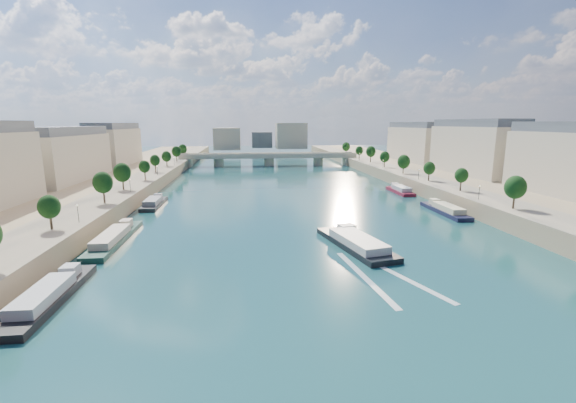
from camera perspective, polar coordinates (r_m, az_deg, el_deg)
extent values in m
plane|color=#0C3134|center=(122.37, 0.87, -1.21)|extent=(700.00, 700.00, 0.00)
cube|color=#9E8460|center=(133.75, -31.41, -0.73)|extent=(44.00, 520.00, 5.00)
cube|color=#9E8460|center=(148.90, 29.55, 0.55)|extent=(44.00, 520.00, 5.00)
cube|color=gray|center=(127.60, -25.43, 0.50)|extent=(14.00, 520.00, 0.10)
cube|color=gray|center=(140.25, 24.67, 1.47)|extent=(14.00, 520.00, 0.10)
cylinder|color=#382B1E|center=(95.62, -30.92, -2.28)|extent=(0.50, 0.50, 3.82)
ellipsoid|color=black|center=(94.92, -31.15, -0.17)|extent=(4.80, 4.80, 5.52)
cylinder|color=#382B1E|center=(117.35, -26.15, 0.48)|extent=(0.50, 0.50, 3.82)
ellipsoid|color=black|center=(116.78, -26.31, 2.21)|extent=(4.80, 4.80, 5.52)
cylinder|color=#382B1E|center=(139.82, -22.89, 2.37)|extent=(0.50, 0.50, 3.82)
ellipsoid|color=black|center=(139.35, -23.00, 3.82)|extent=(4.80, 4.80, 5.52)
cylinder|color=#382B1E|center=(162.73, -20.53, 3.72)|extent=(0.50, 0.50, 3.82)
ellipsoid|color=black|center=(162.33, -20.62, 4.98)|extent=(4.80, 4.80, 5.52)
cylinder|color=#382B1E|center=(185.92, -18.75, 4.74)|extent=(0.50, 0.50, 3.82)
ellipsoid|color=black|center=(185.56, -18.83, 5.84)|extent=(4.80, 4.80, 5.52)
cylinder|color=#382B1E|center=(209.29, -17.37, 5.52)|extent=(0.50, 0.50, 3.82)
ellipsoid|color=black|center=(208.97, -17.43, 6.50)|extent=(4.80, 4.80, 5.52)
cylinder|color=#382B1E|center=(232.78, -16.26, 6.15)|extent=(0.50, 0.50, 3.82)
ellipsoid|color=black|center=(232.50, -16.31, 7.03)|extent=(4.80, 4.80, 5.52)
cylinder|color=#382B1E|center=(256.38, -15.35, 6.66)|extent=(0.50, 0.50, 3.82)
ellipsoid|color=black|center=(256.12, -15.40, 7.46)|extent=(4.80, 4.80, 5.52)
cylinder|color=#382B1E|center=(117.59, 30.32, 0.10)|extent=(0.50, 0.50, 3.82)
ellipsoid|color=black|center=(117.03, 30.50, 1.82)|extent=(4.80, 4.80, 5.52)
cylinder|color=#382B1E|center=(137.26, 24.44, 2.08)|extent=(0.50, 0.50, 3.82)
ellipsoid|color=black|center=(136.78, 24.57, 3.57)|extent=(4.80, 4.80, 5.52)
cylinder|color=#382B1E|center=(158.12, 20.06, 3.54)|extent=(0.50, 0.50, 3.82)
ellipsoid|color=black|center=(157.71, 20.15, 4.84)|extent=(4.80, 4.80, 5.52)
cylinder|color=#382B1E|center=(179.78, 16.71, 4.65)|extent=(0.50, 0.50, 3.82)
ellipsoid|color=black|center=(179.41, 16.78, 5.79)|extent=(4.80, 4.80, 5.52)
cylinder|color=#382B1E|center=(201.96, 14.08, 5.50)|extent=(0.50, 0.50, 3.82)
ellipsoid|color=black|center=(201.63, 14.13, 6.51)|extent=(4.80, 4.80, 5.52)
cylinder|color=#382B1E|center=(224.51, 11.97, 6.17)|extent=(0.50, 0.50, 3.82)
ellipsoid|color=black|center=(224.22, 12.01, 7.09)|extent=(4.80, 4.80, 5.52)
cylinder|color=#382B1E|center=(247.34, 10.24, 6.72)|extent=(0.50, 0.50, 3.82)
ellipsoid|color=black|center=(247.07, 10.27, 7.55)|extent=(4.80, 4.80, 5.52)
cylinder|color=#382B1E|center=(270.37, 8.80, 7.16)|extent=(0.50, 0.50, 3.82)
ellipsoid|color=black|center=(270.13, 8.83, 7.92)|extent=(4.80, 4.80, 5.52)
cylinder|color=black|center=(98.16, -28.65, -1.67)|extent=(0.14, 0.14, 4.00)
sphere|color=#FFE5B2|center=(97.75, -28.77, -0.47)|extent=(0.36, 0.36, 0.36)
cylinder|color=black|center=(135.31, -22.35, 2.17)|extent=(0.14, 0.14, 4.00)
sphere|color=#FFE5B2|center=(135.01, -22.42, 3.05)|extent=(0.36, 0.36, 0.36)
cylinder|color=black|center=(173.73, -18.78, 4.32)|extent=(0.14, 0.14, 4.00)
sphere|color=#FFE5B2|center=(173.50, -18.83, 5.01)|extent=(0.36, 0.36, 0.36)
cylinder|color=black|center=(212.73, -16.50, 5.69)|extent=(0.14, 0.14, 4.00)
sphere|color=#FFE5B2|center=(212.54, -16.54, 6.25)|extent=(0.36, 0.36, 0.36)
cylinder|color=black|center=(125.04, 26.45, 1.11)|extent=(0.14, 0.14, 4.00)
sphere|color=#FFE5B2|center=(124.72, 26.54, 2.06)|extent=(0.36, 0.36, 0.36)
cylinder|color=black|center=(159.71, 18.79, 3.74)|extent=(0.14, 0.14, 4.00)
sphere|color=#FFE5B2|center=(159.46, 18.84, 4.48)|extent=(0.36, 0.36, 0.36)
cylinder|color=black|center=(196.42, 13.90, 5.37)|extent=(0.14, 0.14, 4.00)
sphere|color=#FFE5B2|center=(196.22, 13.92, 5.98)|extent=(0.36, 0.36, 0.36)
cylinder|color=black|center=(234.21, 10.55, 6.46)|extent=(0.14, 0.14, 4.00)
sphere|color=#FFE5B2|center=(234.04, 10.57, 6.98)|extent=(0.36, 0.36, 0.36)
cube|color=#BDAE91|center=(174.57, -30.11, 6.06)|extent=(16.00, 52.00, 20.00)
cube|color=#474C54|center=(174.16, -30.50, 9.85)|extent=(14.72, 50.44, 3.20)
cube|color=#BDAE91|center=(228.76, -24.33, 7.53)|extent=(16.00, 52.00, 20.00)
cube|color=#474C54|center=(228.44, -24.57, 10.43)|extent=(14.72, 50.44, 3.20)
cube|color=#BDAE91|center=(188.50, 25.94, 6.75)|extent=(16.00, 52.00, 20.00)
cube|color=#474C54|center=(188.11, 26.26, 10.26)|extent=(14.72, 50.44, 3.20)
cube|color=#BDAE91|center=(239.56, 18.58, 8.09)|extent=(16.00, 52.00, 20.00)
cube|color=#474C54|center=(239.25, 18.76, 10.86)|extent=(14.72, 50.44, 3.20)
cube|color=#BDAE91|center=(329.02, -9.01, 9.16)|extent=(22.00, 18.00, 18.00)
cube|color=#BDAE91|center=(340.93, 0.46, 9.71)|extent=(26.00, 20.00, 22.00)
cube|color=#474C54|center=(354.04, -3.90, 9.11)|extent=(18.00, 16.00, 14.00)
cube|color=#C1B79E|center=(248.47, -2.83, 6.74)|extent=(112.00, 11.00, 2.20)
cube|color=#C1B79E|center=(243.38, -2.76, 7.00)|extent=(112.00, 0.80, 0.90)
cube|color=#C1B79E|center=(253.33, -2.90, 7.17)|extent=(112.00, 0.80, 0.90)
cylinder|color=#C1B79E|center=(248.96, -10.23, 5.73)|extent=(6.40, 6.40, 5.00)
cylinder|color=#C1B79E|center=(248.81, -2.82, 5.89)|extent=(6.40, 6.40, 5.00)
cylinder|color=#C1B79E|center=(252.75, 4.48, 5.96)|extent=(6.40, 6.40, 5.00)
cube|color=#C1B79E|center=(251.13, -14.80, 5.58)|extent=(6.00, 12.00, 5.00)
cube|color=#C1B79E|center=(257.21, 8.89, 5.95)|extent=(6.00, 12.00, 5.00)
cube|color=black|center=(87.61, 9.90, -6.39)|extent=(12.92, 26.68, 1.83)
cube|color=silver|center=(85.21, 10.33, -5.70)|extent=(9.62, 17.62, 1.65)
cube|color=silver|center=(94.20, 8.65, -3.92)|extent=(4.27, 3.83, 1.80)
cube|color=silver|center=(71.56, 11.20, -10.88)|extent=(3.91, 25.98, 0.04)
cube|color=silver|center=(73.66, 16.04, -10.46)|extent=(10.01, 24.84, 0.04)
cube|color=black|center=(71.74, -31.74, -12.17)|extent=(5.00, 24.35, 1.80)
cube|color=#A3A7AE|center=(69.52, -32.58, -11.49)|extent=(4.10, 13.39, 1.60)
cube|color=#A3A7AE|center=(77.27, -29.58, -8.86)|extent=(2.50, 2.92, 1.80)
cube|color=#193E34|center=(98.45, -24.23, -5.26)|extent=(5.00, 29.43, 1.80)
cube|color=beige|center=(95.85, -24.73, -4.69)|extent=(4.10, 16.19, 1.60)
cube|color=beige|center=(106.11, -22.87, -2.97)|extent=(2.50, 3.53, 1.80)
cube|color=black|center=(135.39, -19.20, -0.49)|extent=(5.00, 20.07, 1.80)
cube|color=gray|center=(133.53, -19.40, 0.08)|extent=(4.10, 11.04, 1.60)
cube|color=gray|center=(140.81, -18.72, 0.74)|extent=(2.50, 2.41, 1.80)
cube|color=black|center=(127.37, 22.21, -1.44)|extent=(5.00, 23.27, 1.80)
cube|color=beige|center=(125.43, 22.67, -0.87)|extent=(4.10, 12.80, 1.60)
cube|color=beige|center=(133.04, 20.86, -0.02)|extent=(2.50, 2.79, 1.80)
cube|color=maroon|center=(158.26, 16.27, 1.37)|extent=(5.00, 18.73, 1.80)
cube|color=#A3A7AF|center=(156.61, 16.51, 1.88)|extent=(4.10, 10.30, 1.60)
cube|color=#A3A7AF|center=(163.09, 15.56, 2.34)|extent=(2.50, 2.25, 1.80)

